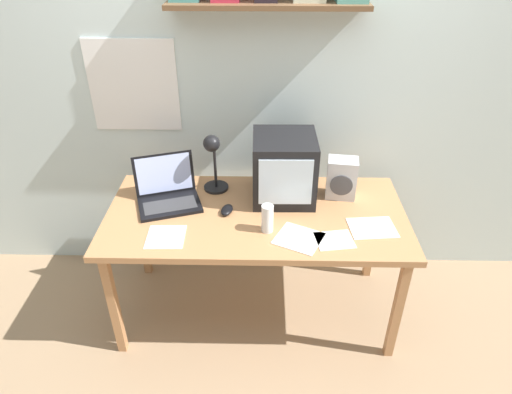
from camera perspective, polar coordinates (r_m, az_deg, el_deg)
The scene contains 13 objects.
ground_plane at distance 2.91m, azimuth 0.00°, elevation -13.64°, with size 12.00×12.00×0.00m, color #9F8161.
back_wall at distance 2.64m, azimuth 0.22°, elevation 15.15°, with size 5.60×0.24×2.60m.
corner_desk at distance 2.48m, azimuth 0.00°, elevation -3.07°, with size 1.60×0.77×0.72m.
crt_monitor at distance 2.50m, azimuth 3.51°, elevation 3.65°, with size 0.34×0.35×0.36m.
laptop at distance 2.56m, azimuth -11.03°, elevation 0.72°, with size 0.40×0.37×0.25m.
desk_lamp at distance 2.52m, azimuth -5.39°, elevation 5.01°, with size 0.14×0.17×0.36m.
juice_glass at distance 2.28m, azimuth 1.43°, elevation -2.84°, with size 0.06×0.06×0.15m.
space_heater at distance 2.57m, azimuth 10.64°, elevation 2.32°, with size 0.18×0.14×0.23m.
computer_mouse at distance 2.45m, azimuth -3.65°, elevation -1.58°, with size 0.08×0.12×0.03m.
printed_handout at distance 2.27m, azimuth 5.36°, elevation -5.16°, with size 0.28×0.27×0.00m.
loose_paper_near_monitor at distance 2.41m, azimuth 14.32°, elevation -3.75°, with size 0.25×0.20×0.00m.
open_notebook at distance 2.28m, azimuth 9.79°, elevation -5.34°, with size 0.20×0.17×0.00m.
loose_paper_near_laptop at distance 2.31m, azimuth -11.21°, elevation -4.92°, with size 0.19×0.19×0.00m.
Camera 1 is at (0.04, -2.01, 2.10)m, focal length 32.00 mm.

